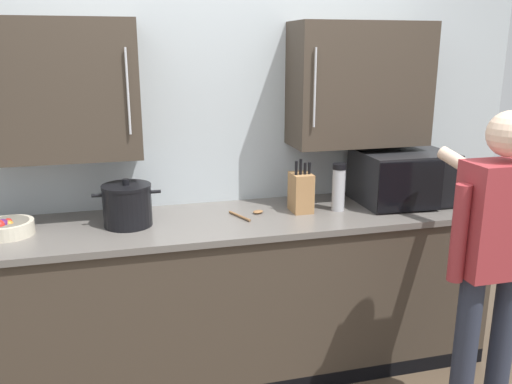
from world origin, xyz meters
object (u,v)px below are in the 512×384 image
thermos_flask (339,187)px  stock_pot (127,205)px  microwave_oven (400,177)px  person_figure (494,251)px  fruit_bowl (8,227)px  knife_block (301,192)px  wooden_spoon (250,214)px

thermos_flask → stock_pot: thermos_flask is taller
microwave_oven → thermos_flask: bearing=-172.3°
stock_pot → person_figure: bearing=-27.2°
microwave_oven → person_figure: bearing=-89.3°
microwave_oven → stock_pot: bearing=-179.0°
thermos_flask → stock_pot: 1.17m
fruit_bowl → stock_pot: bearing=0.6°
stock_pot → person_figure: (1.59, -0.82, -0.10)m
knife_block → thermos_flask: (0.21, -0.04, 0.02)m
stock_pot → knife_block: bearing=0.4°
microwave_oven → stock_pot: (-1.58, -0.03, -0.04)m
microwave_oven → person_figure: (0.01, -0.84, -0.14)m
knife_block → stock_pot: 0.95m
knife_block → wooden_spoon: 0.32m
person_figure → microwave_oven: bearing=90.7°
knife_block → stock_pot: bearing=-179.6°
microwave_oven → knife_block: bearing=-178.2°
wooden_spoon → person_figure: 1.24m
fruit_bowl → thermos_flask: bearing=-0.7°
fruit_bowl → person_figure: (2.17, -0.81, -0.03)m
knife_block → thermos_flask: knife_block is taller
fruit_bowl → wooden_spoon: bearing=0.5°
knife_block → person_figure: person_figure is taller
wooden_spoon → person_figure: size_ratio=0.12×
thermos_flask → knife_block: bearing=170.4°
thermos_flask → fruit_bowl: 1.75m
microwave_oven → thermos_flask: (-0.41, -0.06, -0.02)m
microwave_oven → knife_block: 0.63m
person_figure → thermos_flask: bearing=118.3°
thermos_flask → stock_pot: bearing=178.6°
knife_block → wooden_spoon: size_ratio=1.56×
person_figure → wooden_spoon: bearing=138.7°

